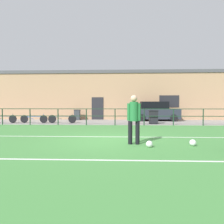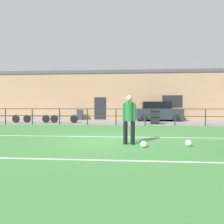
# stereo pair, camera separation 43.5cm
# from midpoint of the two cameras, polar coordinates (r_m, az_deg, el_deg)

# --- Properties ---
(ground) EXTENTS (60.00, 44.00, 0.04)m
(ground) POSITION_cam_midpoint_polar(r_m,az_deg,el_deg) (8.51, 0.12, -7.80)
(ground) COLOR #478C42
(field_line_touchline) EXTENTS (36.00, 0.11, 0.00)m
(field_line_touchline) POSITION_cam_midpoint_polar(r_m,az_deg,el_deg) (9.30, 0.51, -6.80)
(field_line_touchline) COLOR white
(field_line_touchline) RESTS_ON ground
(field_line_hash) EXTENTS (36.00, 0.11, 0.00)m
(field_line_hash) POSITION_cam_midpoint_polar(r_m,az_deg,el_deg) (5.54, -2.38, -13.00)
(field_line_hash) COLOR white
(field_line_hash) RESTS_ON ground
(pavement_strip) EXTENTS (48.00, 5.00, 0.02)m
(pavement_strip) POSITION_cam_midpoint_polar(r_m,az_deg,el_deg) (16.93, 2.34, -2.74)
(pavement_strip) COLOR gray
(pavement_strip) RESTS_ON ground
(perimeter_fence) EXTENTS (36.07, 0.07, 1.15)m
(perimeter_fence) POSITION_cam_midpoint_polar(r_m,az_deg,el_deg) (14.39, 1.96, -0.65)
(perimeter_fence) COLOR #193823
(perimeter_fence) RESTS_ON ground
(clubhouse_facade) EXTENTS (28.00, 2.56, 4.64)m
(clubhouse_facade) POSITION_cam_midpoint_polar(r_m,az_deg,el_deg) (20.58, 2.75, 4.58)
(clubhouse_facade) COLOR tan
(clubhouse_facade) RESTS_ON ground
(player_striker) EXTENTS (0.49, 0.31, 1.77)m
(player_striker) POSITION_cam_midpoint_polar(r_m,az_deg,el_deg) (7.53, 6.36, -1.23)
(player_striker) COLOR black
(player_striker) RESTS_ON ground
(soccer_ball_match) EXTENTS (0.23, 0.23, 0.23)m
(soccer_ball_match) POSITION_cam_midpoint_polar(r_m,az_deg,el_deg) (7.74, 21.73, -7.94)
(soccer_ball_match) COLOR white
(soccer_ball_match) RESTS_ON ground
(soccer_ball_spare) EXTENTS (0.22, 0.22, 0.22)m
(soccer_ball_spare) POSITION_cam_midpoint_polar(r_m,az_deg,el_deg) (7.15, 10.43, -8.68)
(soccer_ball_spare) COLOR white
(soccer_ball_spare) RESTS_ON ground
(parked_car_red) EXTENTS (3.88, 1.89, 1.66)m
(parked_car_red) POSITION_cam_midpoint_polar(r_m,az_deg,el_deg) (18.51, 13.14, 0.07)
(parked_car_red) COLOR #282D38
(parked_car_red) RESTS_ON pavement_strip
(bicycle_parked_0) EXTENTS (2.28, 0.04, 0.71)m
(bicycle_parked_0) POSITION_cam_midpoint_polar(r_m,az_deg,el_deg) (18.10, -26.53, -1.60)
(bicycle_parked_0) COLOR black
(bicycle_parked_0) RESTS_ON pavement_strip
(bicycle_parked_1) EXTENTS (2.16, 0.04, 0.72)m
(bicycle_parked_1) POSITION_cam_midpoint_polar(r_m,az_deg,el_deg) (16.29, -12.26, -1.80)
(bicycle_parked_1) COLOR black
(bicycle_parked_1) RESTS_ON pavement_strip
(bicycle_parked_2) EXTENTS (2.11, 0.04, 0.71)m
(bicycle_parked_2) POSITION_cam_midpoint_polar(r_m,az_deg,el_deg) (17.05, -19.31, -1.72)
(bicycle_parked_2) COLOR black
(bicycle_parked_2) RESTS_ON pavement_strip
(trash_bin_0) EXTENTS (0.53, 0.45, 0.94)m
(trash_bin_0) POSITION_cam_midpoint_polar(r_m,az_deg,el_deg) (19.15, -8.17, -0.74)
(trash_bin_0) COLOR #33383D
(trash_bin_0) RESTS_ON pavement_strip
(trash_bin_1) EXTENTS (0.64, 0.54, 0.99)m
(trash_bin_1) POSITION_cam_midpoint_polar(r_m,az_deg,el_deg) (15.39, 12.48, -1.37)
(trash_bin_1) COLOR black
(trash_bin_1) RESTS_ON pavement_strip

